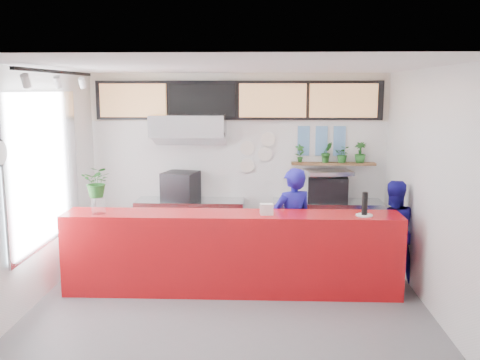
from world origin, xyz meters
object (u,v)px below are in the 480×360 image
at_px(pepper_mill, 365,204).
at_px(service_counter, 232,253).
at_px(panini_oven, 181,186).
at_px(staff_right, 392,231).
at_px(espresso_machine, 328,189).
at_px(staff_center, 292,225).

bearing_deg(pepper_mill, service_counter, 177.41).
height_order(service_counter, panini_oven, panini_oven).
bearing_deg(pepper_mill, staff_right, 49.41).
xyz_separation_m(panini_oven, pepper_mill, (2.69, -1.88, 0.13)).
height_order(panini_oven, staff_right, staff_right).
bearing_deg(panini_oven, staff_right, -7.27).
bearing_deg(panini_oven, service_counter, -47.79).
relative_size(service_counter, panini_oven, 8.55).
height_order(service_counter, espresso_machine, espresso_machine).
xyz_separation_m(service_counter, pepper_mill, (1.74, -0.08, 0.71)).
distance_m(staff_right, pepper_mill, 0.96).
height_order(staff_right, pepper_mill, staff_right).
relative_size(staff_right, pepper_mill, 4.91).
bearing_deg(staff_center, panini_oven, -60.66).
xyz_separation_m(staff_center, pepper_mill, (0.90, -0.54, 0.44)).
xyz_separation_m(staff_right, pepper_mill, (-0.52, -0.61, 0.53)).
xyz_separation_m(service_counter, staff_center, (0.84, 0.46, 0.27)).
distance_m(panini_oven, espresso_machine, 2.45).
relative_size(panini_oven, espresso_machine, 0.82).
bearing_deg(pepper_mill, espresso_machine, 97.47).
bearing_deg(espresso_machine, staff_right, -53.15).
xyz_separation_m(panini_oven, staff_center, (1.79, -1.34, -0.31)).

